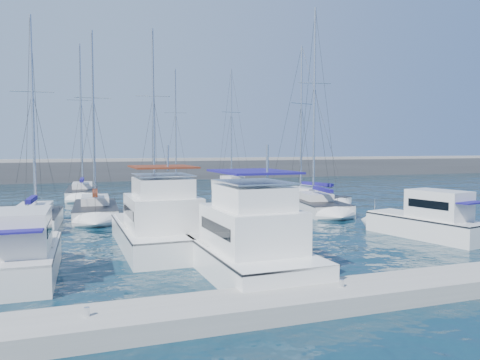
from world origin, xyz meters
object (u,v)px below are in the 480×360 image
object	(u,v)px
sailboat_back_b	(176,185)
sailboat_back_c	(234,184)
motor_yacht_stbd_inner	(245,245)
sailboat_back_a	(83,193)
sailboat_mid_a	(35,219)
motor_yacht_port_inner	(160,227)
motor_yacht_port_outer	(19,256)
sailboat_mid_b	(95,210)
sailboat_mid_e	(306,199)
sailboat_mid_d	(316,205)
motor_yacht_stbd_outer	(429,222)
sailboat_mid_c	(155,208)

from	to	relation	value
sailboat_back_b	sailboat_back_c	bearing A→B (deg)	7.55
motor_yacht_stbd_inner	sailboat_back_a	bearing A→B (deg)	98.72
sailboat_mid_a	motor_yacht_port_inner	bearing A→B (deg)	-51.19
motor_yacht_port_outer	sailboat_back_a	xyz separation A→B (m)	(2.93, 30.83, -0.41)
sailboat_back_a	sailboat_back_b	size ratio (longest dim) A/B	1.07
sailboat_mid_a	sailboat_mid_b	bearing A→B (deg)	44.24
sailboat_mid_a	sailboat_mid_b	xyz separation A→B (m)	(3.92, 3.42, -0.01)
sailboat_mid_e	sailboat_mid_b	bearing A→B (deg)	166.89
sailboat_mid_d	sailboat_back_b	xyz separation A→B (m)	(-6.40, 23.86, -0.03)
motor_yacht_port_outer	sailboat_mid_e	bearing A→B (deg)	40.35
sailboat_mid_d	sailboat_back_b	world-z (taller)	sailboat_mid_d
sailboat_mid_d	sailboat_back_a	size ratio (longest dim) A/B	1.03
motor_yacht_stbd_outer	sailboat_mid_b	xyz separation A→B (m)	(-17.67, 14.93, -0.43)
motor_yacht_stbd_outer	sailboat_mid_e	distance (m)	16.61
motor_yacht_stbd_outer	sailboat_back_c	xyz separation A→B (m)	(0.17, 35.15, -0.40)
motor_yacht_stbd_outer	sailboat_mid_c	size ratio (longest dim) A/B	0.49
sailboat_mid_e	sailboat_back_b	size ratio (longest dim) A/B	0.97
sailboat_back_b	sailboat_mid_a	bearing A→B (deg)	-109.78
motor_yacht_port_outer	motor_yacht_stbd_outer	bearing A→B (deg)	4.86
motor_yacht_stbd_outer	sailboat_mid_d	size ratio (longest dim) A/B	0.43
motor_yacht_port_outer	sailboat_mid_b	distance (m)	16.65
sailboat_back_c	sailboat_mid_d	bearing A→B (deg)	-101.99
sailboat_back_a	sailboat_back_b	world-z (taller)	sailboat_back_a
motor_yacht_port_outer	sailboat_mid_d	xyz separation A→B (m)	(20.43, 13.07, -0.40)
motor_yacht_port_inner	sailboat_mid_a	xyz separation A→B (m)	(-6.55, 9.14, -0.60)
sailboat_mid_b	sailboat_back_a	bearing A→B (deg)	94.84
sailboat_back_b	motor_yacht_port_inner	bearing A→B (deg)	-92.20
motor_yacht_port_outer	sailboat_mid_a	size ratio (longest dim) A/B	0.47
motor_yacht_stbd_inner	motor_yacht_stbd_outer	world-z (taller)	motor_yacht_stbd_inner
sailboat_mid_c	sailboat_back_b	distance (m)	21.76
sailboat_mid_b	sailboat_back_b	distance (m)	23.16
sailboat_mid_b	sailboat_back_b	size ratio (longest dim) A/B	0.94
sailboat_mid_c	sailboat_mid_b	bearing A→B (deg)	-176.35
sailboat_mid_a	sailboat_mid_b	world-z (taller)	sailboat_mid_b
sailboat_mid_c	sailboat_back_c	size ratio (longest dim) A/B	0.94
motor_yacht_port_inner	motor_yacht_stbd_outer	distance (m)	15.23
motor_yacht_stbd_outer	sailboat_mid_a	distance (m)	24.47
sailboat_mid_d	sailboat_back_c	bearing A→B (deg)	95.99
sailboat_mid_e	sailboat_mid_a	bearing A→B (deg)	174.53
sailboat_mid_b	sailboat_mid_d	world-z (taller)	sailboat_mid_d
sailboat_mid_a	sailboat_mid_e	distance (m)	22.98
motor_yacht_stbd_inner	sailboat_mid_e	bearing A→B (deg)	54.90
motor_yacht_port_outer	sailboat_back_c	distance (m)	42.30
motor_yacht_stbd_inner	sailboat_mid_e	size ratio (longest dim) A/B	0.66
sailboat_mid_c	sailboat_mid_d	size ratio (longest dim) A/B	0.88
sailboat_mid_a	sailboat_back_c	bearing A→B (deg)	50.53
motor_yacht_port_outer	motor_yacht_stbd_inner	size ratio (longest dim) A/B	0.69
motor_yacht_stbd_outer	sailboat_back_b	bearing A→B (deg)	89.05
sailboat_mid_b	motor_yacht_port_outer	bearing A→B (deg)	-100.08
motor_yacht_stbd_inner	sailboat_mid_a	xyz separation A→B (m)	(-9.09, 14.85, -0.60)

